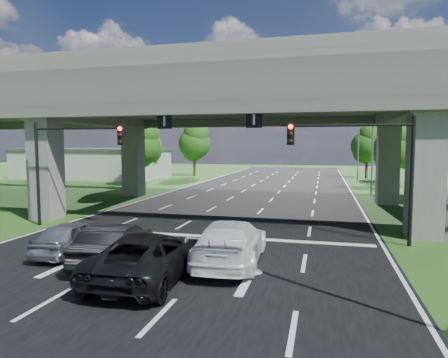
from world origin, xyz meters
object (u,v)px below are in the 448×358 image
at_px(signal_right, 363,156).
at_px(car_dark, 115,244).
at_px(streetlight_beyond, 355,136).
at_px(car_white, 231,242).
at_px(streetlight_far, 369,133).
at_px(car_trailing, 149,256).
at_px(signal_left, 69,154).
at_px(car_silver, 72,237).

height_order(signal_right, car_dark, signal_right).
xyz_separation_m(streetlight_beyond, car_white, (-7.49, -40.73, -4.97)).
relative_size(streetlight_far, streetlight_beyond, 1.00).
height_order(streetlight_far, car_white, streetlight_far).
bearing_deg(streetlight_beyond, car_trailing, -102.84).
distance_m(signal_left, streetlight_beyond, 40.30).
bearing_deg(car_trailing, car_dark, -35.29).
relative_size(signal_right, car_silver, 1.42).
height_order(streetlight_far, car_dark, streetlight_far).
bearing_deg(streetlight_beyond, signal_left, -116.43).
relative_size(car_dark, car_white, 0.83).
bearing_deg(car_silver, car_white, 178.35).
bearing_deg(car_dark, signal_right, -156.59).
height_order(car_white, car_trailing, car_white).
xyz_separation_m(streetlight_beyond, car_dark, (-11.90, -41.87, -5.02)).
distance_m(car_dark, car_trailing, 2.45).
bearing_deg(car_trailing, signal_left, -43.66).
height_order(streetlight_far, car_silver, streetlight_far).
bearing_deg(car_white, signal_right, -141.01).
height_order(signal_left, car_silver, signal_left).
distance_m(car_silver, car_dark, 2.67).
height_order(car_silver, car_white, car_white).
relative_size(signal_right, signal_left, 1.00).
xyz_separation_m(car_dark, car_trailing, (2.05, -1.34, 0.02)).
xyz_separation_m(signal_right, car_silver, (-12.15, -4.94, -3.44)).
bearing_deg(signal_right, streetlight_beyond, 86.39).
height_order(signal_right, car_white, signal_right).
distance_m(streetlight_beyond, car_white, 41.71).
relative_size(signal_right, car_white, 1.03).
distance_m(signal_left, streetlight_far, 26.95).
bearing_deg(car_silver, signal_right, -161.72).
bearing_deg(car_silver, car_trailing, 150.31).
xyz_separation_m(signal_right, streetlight_far, (2.27, 20.06, 1.66)).
distance_m(car_white, car_trailing, 3.42).
relative_size(streetlight_far, car_trailing, 1.71).
bearing_deg(car_white, streetlight_far, -109.71).
height_order(car_dark, car_white, car_white).
bearing_deg(streetlight_far, car_white, -106.86).
xyz_separation_m(signal_right, car_white, (-5.22, -4.68, -3.31)).
relative_size(streetlight_far, car_dark, 2.07).
xyz_separation_m(streetlight_far, car_white, (-7.49, -24.73, -4.97)).
bearing_deg(signal_left, car_white, -24.15).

